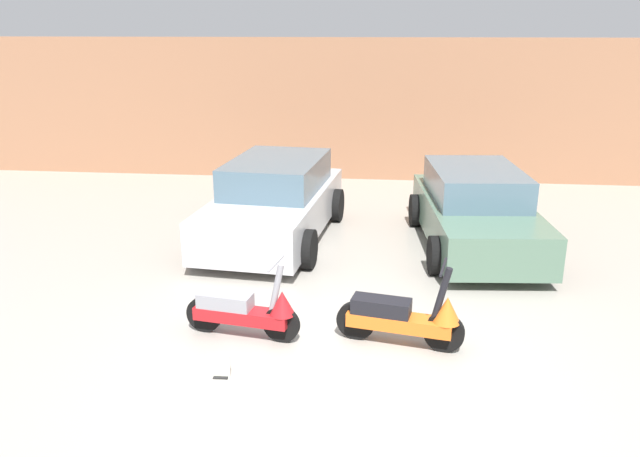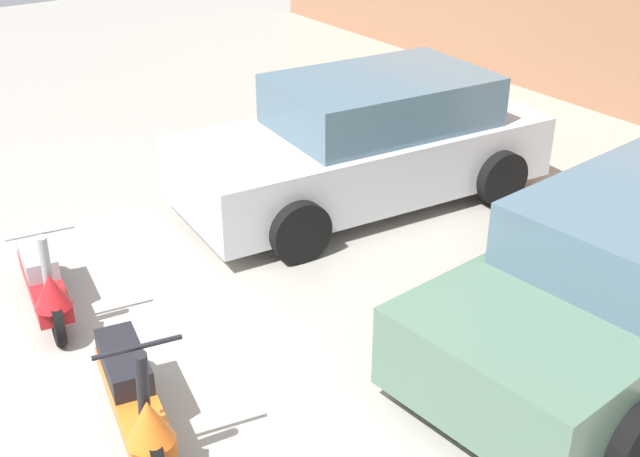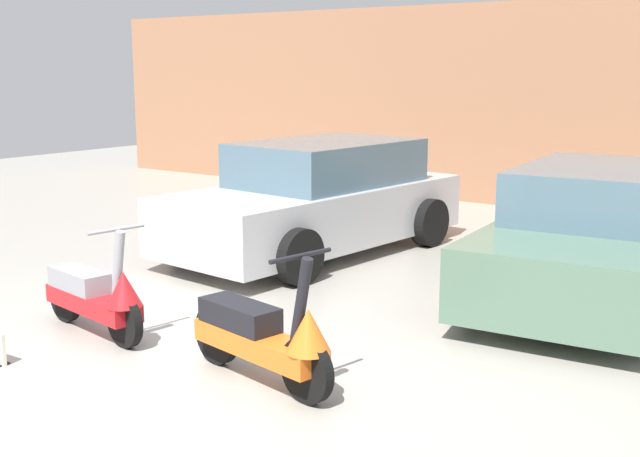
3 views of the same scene
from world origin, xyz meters
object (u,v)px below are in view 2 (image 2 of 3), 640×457
scooter_front_right (134,396)px  scooter_front_left (45,280)px  car_rear_center (629,279)px  car_rear_left (366,142)px

scooter_front_right → scooter_front_left: bearing=-169.3°
scooter_front_right → car_rear_center: bearing=82.2°
scooter_front_left → car_rear_left: (-0.31, 3.72, 0.30)m
scooter_front_left → car_rear_left: size_ratio=0.34×
scooter_front_right → car_rear_center: 3.85m
car_rear_center → car_rear_left: bearing=-96.5°
scooter_front_right → car_rear_left: bearing=131.5°
scooter_front_left → scooter_front_right: 1.88m
scooter_front_left → car_rear_left: 3.74m
scooter_front_left → car_rear_center: bearing=58.5°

